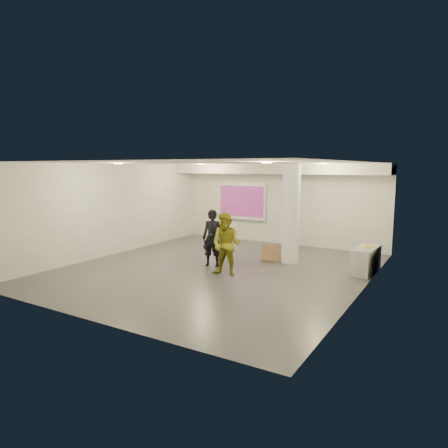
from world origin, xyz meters
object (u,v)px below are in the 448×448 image
Objects in this scene: projection_screen at (242,202)px; woman at (213,238)px; column at (291,214)px; man at (226,244)px; credenza at (365,261)px.

projection_screen is 1.26× the size of woman.
column is 1.80× the size of woman.
woman is at bearing -139.64° from column.
woman is (-1.81, -1.54, -0.67)m from column.
column is 2.52m from man.
column reaches higher than woman.
man is at bearing -66.07° from projection_screen.
projection_screen is 6.10m from credenza.
column is at bearing -177.35° from credenza.
man is at bearing -140.42° from credenza.
projection_screen is 5.41m from man.
woman is 1.14m from man.
woman is (1.29, -4.19, -0.70)m from projection_screen.
projection_screen reaches higher than woman.
column reaches higher than projection_screen.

